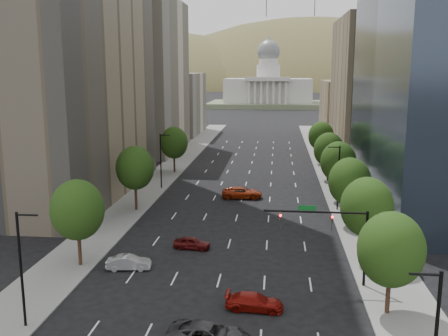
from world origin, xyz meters
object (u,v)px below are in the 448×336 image
(car_dkgrey, at_px, (209,336))
(capitol, at_px, (268,90))
(car_red_far, at_px, (242,193))
(car_red_near, at_px, (254,302))
(car_silver, at_px, (129,262))
(car_maroon, at_px, (192,243))
(traffic_signal, at_px, (338,231))

(car_dkgrey, bearing_deg, capitol, 6.67)
(capitol, distance_m, car_red_far, 189.54)
(car_dkgrey, height_order, car_red_near, car_dkgrey)
(car_dkgrey, xyz_separation_m, car_silver, (-9.60, 12.88, -0.12))
(car_silver, distance_m, car_red_far, 30.01)
(car_dkgrey, bearing_deg, car_red_far, 7.37)
(capitol, bearing_deg, car_maroon, -91.04)
(car_red_far, bearing_deg, car_red_near, -178.04)
(car_maroon, bearing_deg, car_red_near, -146.82)
(capitol, distance_m, car_maroon, 211.96)
(car_dkgrey, bearing_deg, traffic_signal, -35.08)
(car_red_near, bearing_deg, car_maroon, 31.53)
(traffic_signal, bearing_deg, car_red_far, 109.17)
(car_dkgrey, xyz_separation_m, car_maroon, (-4.45, 19.11, -0.14))
(car_red_near, xyz_separation_m, car_red_far, (-3.51, 35.70, 0.16))
(traffic_signal, distance_m, car_red_near, 9.92)
(capitol, bearing_deg, car_silver, -92.36)
(traffic_signal, bearing_deg, car_silver, 175.03)
(car_silver, xyz_separation_m, car_red_far, (8.99, 28.63, 0.14))
(traffic_signal, height_order, car_dkgrey, traffic_signal)
(car_maroon, xyz_separation_m, car_red_far, (3.84, 22.39, 0.16))
(car_silver, bearing_deg, car_red_near, -127.05)
(car_red_near, height_order, car_maroon, car_red_near)
(capitol, bearing_deg, car_dkgrey, -89.85)
(traffic_signal, relative_size, car_silver, 2.13)
(car_dkgrey, bearing_deg, car_silver, 43.23)
(car_dkgrey, relative_size, car_red_near, 1.26)
(capitol, relative_size, car_maroon, 15.11)
(car_red_far, bearing_deg, traffic_signal, -164.50)
(traffic_signal, height_order, car_red_far, traffic_signal)
(capitol, xyz_separation_m, car_dkgrey, (0.60, -230.89, -7.76))
(traffic_signal, relative_size, capitol, 0.15)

